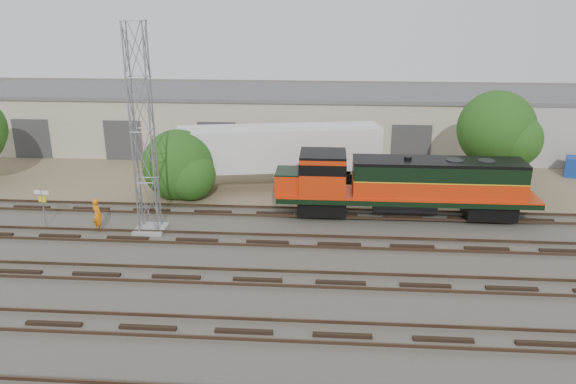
# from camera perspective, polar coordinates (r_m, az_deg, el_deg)

# --- Properties ---
(ground) EXTENTS (140.00, 140.00, 0.00)m
(ground) POSITION_cam_1_polar(r_m,az_deg,el_deg) (30.16, -2.40, -6.37)
(ground) COLOR #47423A
(ground) RESTS_ON ground
(dirt_strip) EXTENTS (80.00, 16.00, 0.02)m
(dirt_strip) POSITION_cam_1_polar(r_m,az_deg,el_deg) (44.14, -0.21, 1.92)
(dirt_strip) COLOR #726047
(dirt_strip) RESTS_ON ground
(tracks) EXTENTS (80.00, 20.40, 0.28)m
(tracks) POSITION_cam_1_polar(r_m,az_deg,el_deg) (27.46, -3.11, -8.87)
(tracks) COLOR black
(tracks) RESTS_ON ground
(warehouse) EXTENTS (58.40, 10.40, 5.30)m
(warehouse) POSITION_cam_1_polar(r_m,az_deg,el_deg) (51.21, 0.52, 7.34)
(warehouse) COLOR #BCB59D
(warehouse) RESTS_ON ground
(locomotive) EXTENTS (15.91, 2.79, 3.82)m
(locomotive) POSITION_cam_1_polar(r_m,az_deg,el_deg) (35.07, 11.45, 0.81)
(locomotive) COLOR black
(locomotive) RESTS_ON tracks
(signal_tower) EXTENTS (1.75, 1.75, 11.89)m
(signal_tower) POSITION_cam_1_polar(r_m,az_deg,el_deg) (32.41, -14.53, 5.67)
(signal_tower) COLOR gray
(signal_tower) RESTS_ON ground
(sign_post) EXTENTS (0.95, 0.14, 2.31)m
(sign_post) POSITION_cam_1_polar(r_m,az_deg,el_deg) (36.25, -23.68, -0.84)
(sign_post) COLOR gray
(sign_post) RESTS_ON ground
(worker) EXTENTS (0.86, 0.78, 1.97)m
(worker) POSITION_cam_1_polar(r_m,az_deg,el_deg) (34.68, -18.81, -2.21)
(worker) COLOR orange
(worker) RESTS_ON ground
(semi_trailer) EXTENTS (14.61, 5.45, 4.41)m
(semi_trailer) POSITION_cam_1_polar(r_m,az_deg,el_deg) (40.24, -0.40, 4.34)
(semi_trailer) COLOR white
(semi_trailer) RESTS_ON ground
(dumpster_blue) EXTENTS (2.03, 1.97, 1.50)m
(dumpster_blue) POSITION_cam_1_polar(r_m,az_deg,el_deg) (48.53, 27.24, 2.27)
(dumpster_blue) COLOR navy
(dumpster_blue) RESTS_ON ground
(tree_mid) EXTENTS (5.15, 4.91, 4.91)m
(tree_mid) POSITION_cam_1_polar(r_m,az_deg,el_deg) (39.07, -10.78, 2.44)
(tree_mid) COLOR #382619
(tree_mid) RESTS_ON ground
(tree_east) EXTENTS (5.55, 5.29, 7.14)m
(tree_east) POSITION_cam_1_polar(r_m,az_deg,el_deg) (41.29, 20.81, 5.74)
(tree_east) COLOR #382619
(tree_east) RESTS_ON ground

